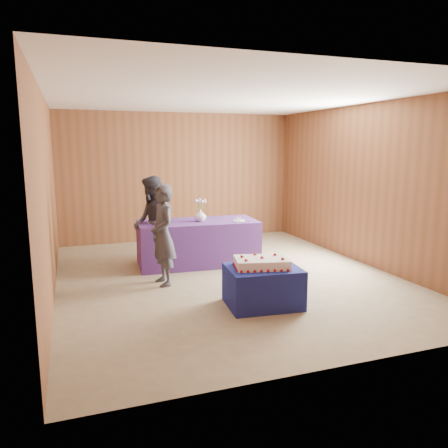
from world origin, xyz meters
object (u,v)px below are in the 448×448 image
vase (200,215)px  guest_right (153,223)px  sheet_cake (261,263)px  cake_table (263,286)px  serving_table (198,243)px  guest_left (163,235)px

vase → guest_right: bearing=-179.8°
sheet_cake → guest_right: 2.36m
sheet_cake → guest_right: (-0.97, 2.15, 0.21)m
cake_table → guest_right: bearing=120.3°
cake_table → sheet_cake: size_ratio=1.17×
serving_table → guest_right: guest_right is taller
sheet_cake → vase: (-0.16, 2.15, 0.29)m
sheet_cake → vase: vase is taller
serving_table → vase: bearing=-42.1°
serving_table → vase: vase is taller
vase → guest_left: size_ratio=0.14×
sheet_cake → guest_right: bearing=127.4°
sheet_cake → guest_right: size_ratio=0.50×
cake_table → guest_right: size_ratio=0.59×
serving_table → sheet_cake: serving_table is taller
sheet_cake → vase: size_ratio=3.76×
serving_table → guest_left: 1.26m
cake_table → serving_table: serving_table is taller
sheet_cake → serving_table: bearing=108.2°
guest_right → serving_table: bearing=94.0°
sheet_cake → guest_right: guest_right is taller
sheet_cake → cake_table: bearing=-0.3°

